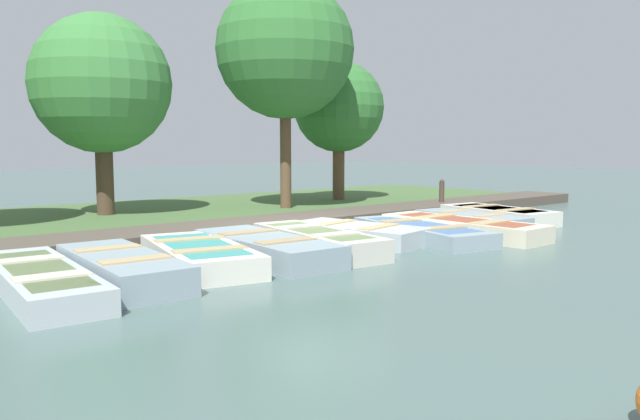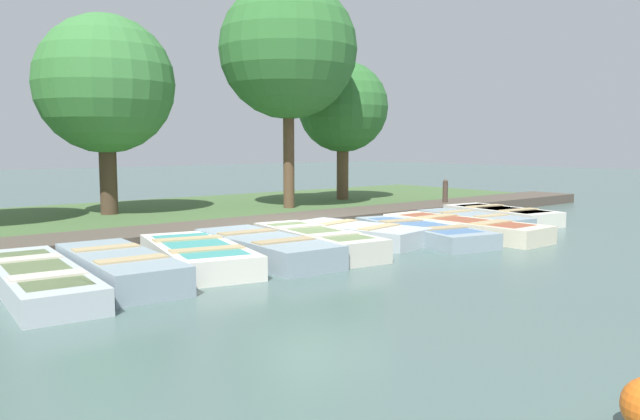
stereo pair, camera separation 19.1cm
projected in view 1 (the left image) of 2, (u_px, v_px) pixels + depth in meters
name	position (u px, v px, depth m)	size (l,w,h in m)	color
ground_plane	(313.00, 238.00, 12.73)	(80.00, 80.00, 0.00)	#4C6660
shore_bank	(193.00, 214.00, 16.52)	(8.00, 24.00, 0.14)	#476638
dock_walkway	(275.00, 225.00, 13.72)	(1.51, 22.72, 0.28)	#51473D
rowboat_0	(40.00, 279.00, 8.07)	(3.62, 1.24, 0.35)	#B2BCC1
rowboat_1	(122.00, 268.00, 8.65)	(2.97, 1.20, 0.42)	#8C9EA8
rowboat_2	(199.00, 255.00, 9.72)	(3.16, 1.82, 0.38)	silver
rowboat_3	(266.00, 247.00, 10.37)	(3.19, 1.31, 0.40)	#8C9EA8
rowboat_4	(317.00, 241.00, 11.06)	(3.21, 1.35, 0.41)	beige
rowboat_5	(357.00, 233.00, 12.18)	(2.89, 1.68, 0.36)	#B2BCC1
rowboat_6	(421.00, 231.00, 12.54)	(3.56, 1.87, 0.33)	#8C9EA8
rowboat_7	(462.00, 227.00, 13.01)	(3.60, 1.12, 0.37)	beige
rowboat_8	(471.00, 220.00, 14.38)	(2.83, 1.20, 0.34)	#8C9EA8
rowboat_9	(498.00, 215.00, 15.26)	(2.95, 1.55, 0.38)	silver
mooring_post_far	(442.00, 196.00, 17.44)	(0.14, 0.14, 0.93)	#47382D
park_tree_left	(101.00, 85.00, 15.33)	(3.42, 3.42, 5.09)	#4C3828
park_tree_center	(285.00, 50.00, 16.86)	(3.75, 3.75, 6.33)	brown
park_tree_right	(339.00, 108.00, 19.65)	(2.85, 2.85, 4.50)	brown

